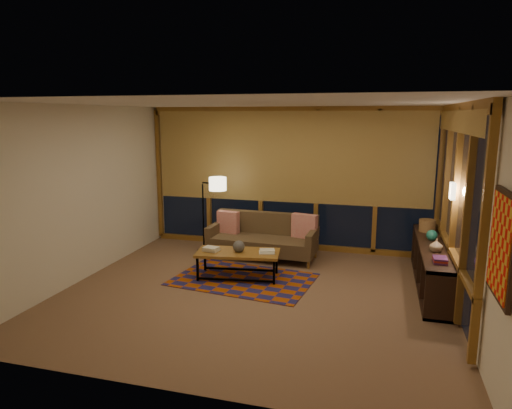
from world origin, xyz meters
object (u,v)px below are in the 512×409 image
(sofa, at_px, (262,237))
(coffee_table, at_px, (238,265))
(bookshelf, at_px, (431,265))
(floor_lamp, at_px, (203,214))

(sofa, relative_size, coffee_table, 1.47)
(sofa, height_order, coffee_table, sofa)
(sofa, bearing_deg, bookshelf, -10.87)
(sofa, relative_size, floor_lamp, 1.32)
(floor_lamp, bearing_deg, coffee_table, -36.31)
(bookshelf, bearing_deg, sofa, 166.82)
(bookshelf, bearing_deg, coffee_table, -171.56)
(coffee_table, relative_size, floor_lamp, 0.90)
(coffee_table, height_order, floor_lamp, floor_lamp)
(sofa, xyz_separation_m, coffee_table, (-0.11, -1.09, -0.17))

